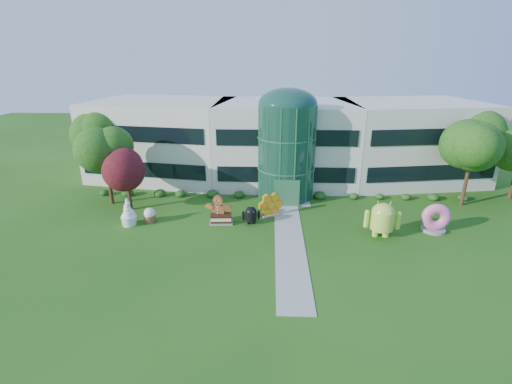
# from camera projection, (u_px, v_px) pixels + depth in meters

# --- Properties ---
(ground) EXTENTS (140.00, 140.00, 0.00)m
(ground) POSITION_uv_depth(u_px,v_px,m) (290.00, 250.00, 29.37)
(ground) COLOR #215114
(ground) RESTS_ON ground
(building) EXTENTS (46.00, 15.00, 9.30)m
(building) POSITION_uv_depth(u_px,v_px,m) (284.00, 142.00, 44.58)
(building) COLOR beige
(building) RESTS_ON ground
(atrium) EXTENTS (6.00, 6.00, 9.80)m
(atrium) POSITION_uv_depth(u_px,v_px,m) (286.00, 152.00, 38.88)
(atrium) COLOR #194738
(atrium) RESTS_ON ground
(walkway) EXTENTS (2.40, 20.00, 0.04)m
(walkway) POSITION_uv_depth(u_px,v_px,m) (289.00, 238.00, 31.23)
(walkway) COLOR #9E9E93
(walkway) RESTS_ON ground
(tree_red) EXTENTS (4.00, 4.00, 6.00)m
(tree_red) POSITION_uv_depth(u_px,v_px,m) (128.00, 181.00, 35.91)
(tree_red) COLOR #3F0C14
(tree_red) RESTS_ON ground
(trees_backdrop) EXTENTS (52.00, 8.00, 8.40)m
(trees_backdrop) POSITION_uv_depth(u_px,v_px,m) (286.00, 156.00, 40.06)
(trees_backdrop) COLOR #1B4912
(trees_backdrop) RESTS_ON ground
(android_green) EXTENTS (3.28, 2.35, 3.52)m
(android_green) POSITION_uv_depth(u_px,v_px,m) (383.00, 217.00, 30.95)
(android_green) COLOR #B4DB46
(android_green) RESTS_ON ground
(android_black) EXTENTS (1.86, 1.39, 1.93)m
(android_black) POSITION_uv_depth(u_px,v_px,m) (251.00, 214.00, 33.52)
(android_black) COLOR black
(android_black) RESTS_ON ground
(donut) EXTENTS (2.52, 1.22, 2.61)m
(donut) POSITION_uv_depth(u_px,v_px,m) (435.00, 217.00, 32.05)
(donut) COLOR #E3569C
(donut) RESTS_ON ground
(gingerbread) EXTENTS (3.04, 1.72, 2.64)m
(gingerbread) POSITION_uv_depth(u_px,v_px,m) (218.00, 209.00, 33.75)
(gingerbread) COLOR brown
(gingerbread) RESTS_ON ground
(ice_cream_sandwich) EXTENTS (2.14, 1.18, 0.92)m
(ice_cream_sandwich) POSITION_uv_depth(u_px,v_px,m) (221.00, 219.00, 33.74)
(ice_cream_sandwich) COLOR #311A0A
(ice_cream_sandwich) RESTS_ON ground
(honeycomb) EXTENTS (2.73, 1.88, 2.02)m
(honeycomb) POSITION_uv_depth(u_px,v_px,m) (271.00, 206.00, 35.24)
(honeycomb) COLOR orange
(honeycomb) RESTS_ON ground
(froyo) EXTENTS (1.87, 1.87, 2.61)m
(froyo) POSITION_uv_depth(u_px,v_px,m) (128.00, 212.00, 33.17)
(froyo) COLOR white
(froyo) RESTS_ON ground
(cupcake) EXTENTS (1.46, 1.46, 1.43)m
(cupcake) POSITION_uv_depth(u_px,v_px,m) (150.00, 215.00, 33.89)
(cupcake) COLOR white
(cupcake) RESTS_ON ground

